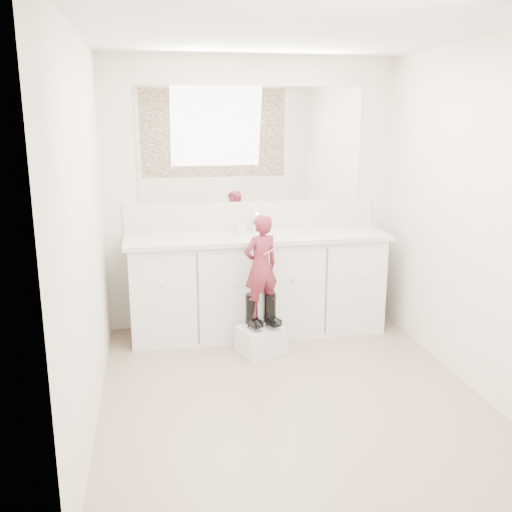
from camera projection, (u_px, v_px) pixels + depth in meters
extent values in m
plane|color=#7E6853|center=(290.00, 394.00, 3.99)|extent=(3.00, 3.00, 0.00)
plane|color=white|center=(296.00, 29.00, 3.41)|extent=(3.00, 3.00, 0.00)
plane|color=beige|center=(252.00, 195.00, 5.13)|extent=(2.60, 0.00, 2.60)
plane|color=beige|center=(385.00, 296.00, 2.27)|extent=(2.60, 0.00, 2.60)
plane|color=beige|center=(85.00, 233.00, 3.47)|extent=(0.00, 3.00, 3.00)
plane|color=beige|center=(475.00, 219.00, 3.93)|extent=(0.00, 3.00, 3.00)
cube|color=silver|center=(257.00, 286.00, 5.05)|extent=(2.20, 0.55, 0.85)
cube|color=beige|center=(258.00, 237.00, 4.93)|extent=(2.28, 0.58, 0.04)
cube|color=beige|center=(252.00, 215.00, 5.16)|extent=(2.28, 0.03, 0.25)
cube|color=white|center=(252.00, 145.00, 5.01)|extent=(2.00, 0.02, 1.00)
cube|color=#472819|center=(391.00, 183.00, 2.17)|extent=(2.00, 0.01, 1.20)
cylinder|color=silver|center=(254.00, 226.00, 5.07)|extent=(0.08, 0.08, 0.10)
imported|color=beige|center=(308.00, 228.00, 4.96)|extent=(0.13, 0.13, 0.10)
imported|color=silver|center=(239.00, 225.00, 4.94)|extent=(0.10, 0.10, 0.17)
cube|color=silver|center=(261.00, 340.00, 4.67)|extent=(0.42, 0.39, 0.22)
imported|color=#B13650|center=(261.00, 266.00, 4.52)|extent=(0.35, 0.29, 0.83)
cylinder|color=#E85A8B|center=(271.00, 251.00, 4.45)|extent=(0.13, 0.06, 0.06)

